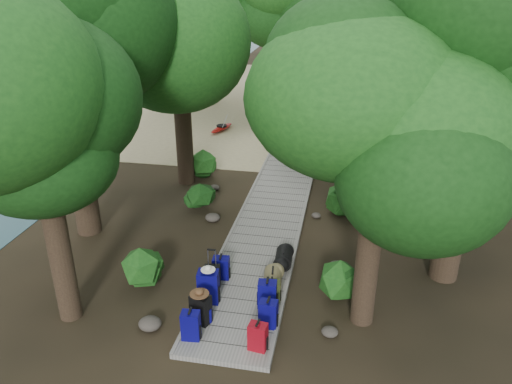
% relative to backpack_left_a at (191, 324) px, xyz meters
% --- Properties ---
extents(ground, '(120.00, 120.00, 0.00)m').
position_rel_backpack_left_a_xyz_m(ground, '(0.72, 4.45, -0.47)').
color(ground, '#322719').
rests_on(ground, ground).
extents(sand_beach, '(40.00, 22.00, 0.02)m').
position_rel_backpack_left_a_xyz_m(sand_beach, '(0.72, 20.45, -0.46)').
color(sand_beach, tan).
rests_on(sand_beach, ground).
extents(distant_hill, '(32.00, 16.00, 12.00)m').
position_rel_backpack_left_a_xyz_m(distant_hill, '(-39.28, 52.45, -0.47)').
color(distant_hill, black).
rests_on(distant_hill, ground).
extents(boardwalk, '(2.00, 12.00, 0.12)m').
position_rel_backpack_left_a_xyz_m(boardwalk, '(0.72, 5.45, -0.41)').
color(boardwalk, gray).
rests_on(boardwalk, ground).
extents(backpack_left_a, '(0.40, 0.29, 0.70)m').
position_rel_backpack_left_a_xyz_m(backpack_left_a, '(0.00, 0.00, 0.00)').
color(backpack_left_a, '#05036B').
rests_on(backpack_left_a, boardwalk).
extents(backpack_left_b, '(0.48, 0.40, 0.75)m').
position_rel_backpack_left_a_xyz_m(backpack_left_b, '(0.05, 0.53, 0.02)').
color(backpack_left_b, black).
rests_on(backpack_left_b, boardwalk).
extents(backpack_left_c, '(0.50, 0.38, 0.86)m').
position_rel_backpack_left_a_xyz_m(backpack_left_c, '(0.01, 1.27, 0.08)').
color(backpack_left_c, '#05036B').
rests_on(backpack_left_c, boardwalk).
extents(backpack_left_d, '(0.42, 0.32, 0.61)m').
position_rel_backpack_left_a_xyz_m(backpack_left_d, '(0.05, 2.24, -0.05)').
color(backpack_left_d, '#05036B').
rests_on(backpack_left_d, boardwalk).
extents(backpack_right_a, '(0.39, 0.30, 0.65)m').
position_rel_backpack_left_a_xyz_m(backpack_right_a, '(1.40, -0.05, -0.02)').
color(backpack_right_a, maroon).
rests_on(backpack_right_a, boardwalk).
extents(backpack_right_b, '(0.39, 0.28, 0.68)m').
position_rel_backpack_left_a_xyz_m(backpack_right_b, '(1.48, 0.67, -0.01)').
color(backpack_right_b, '#05036B').
rests_on(backpack_right_b, boardwalk).
extents(backpack_right_c, '(0.43, 0.32, 0.70)m').
position_rel_backpack_left_a_xyz_m(backpack_right_c, '(1.35, 1.34, -0.00)').
color(backpack_right_c, '#05036B').
rests_on(backpack_right_c, boardwalk).
extents(backpack_right_d, '(0.41, 0.33, 0.56)m').
position_rel_backpack_left_a_xyz_m(backpack_right_d, '(1.41, 1.58, -0.07)').
color(backpack_right_d, '#333D1A').
rests_on(backpack_right_d, boardwalk).
extents(duffel_right_khaki, '(0.49, 0.68, 0.43)m').
position_rel_backpack_left_a_xyz_m(duffel_right_khaki, '(1.34, 2.11, -0.14)').
color(duffel_right_khaki, olive).
rests_on(duffel_right_khaki, boardwalk).
extents(duffel_right_black, '(0.47, 0.70, 0.43)m').
position_rel_backpack_left_a_xyz_m(duffel_right_black, '(1.47, 3.08, -0.14)').
color(duffel_right_black, black).
rests_on(duffel_right_black, boardwalk).
extents(suitcase_on_boardwalk, '(0.39, 0.26, 0.56)m').
position_rel_backpack_left_a_xyz_m(suitcase_on_boardwalk, '(-0.05, 1.85, -0.07)').
color(suitcase_on_boardwalk, black).
rests_on(suitcase_on_boardwalk, boardwalk).
extents(lone_suitcase_on_sand, '(0.48, 0.34, 0.68)m').
position_rel_backpack_left_a_xyz_m(lone_suitcase_on_sand, '(1.08, 12.74, -0.11)').
color(lone_suitcase_on_sand, black).
rests_on(lone_suitcase_on_sand, sand_beach).
extents(hat_brown, '(0.41, 0.41, 0.12)m').
position_rel_backpack_left_a_xyz_m(hat_brown, '(0.05, 0.49, 0.46)').
color(hat_brown, '#51351E').
rests_on(hat_brown, backpack_left_b).
extents(hat_white, '(0.33, 0.33, 0.11)m').
position_rel_backpack_left_a_xyz_m(hat_white, '(0.04, 1.23, 0.57)').
color(hat_white, silver).
rests_on(hat_white, backpack_left_c).
extents(kayak, '(1.77, 3.61, 0.35)m').
position_rel_backpack_left_a_xyz_m(kayak, '(-3.03, 14.21, -0.27)').
color(kayak, '#A0110D').
rests_on(kayak, sand_beach).
extents(sun_lounger, '(0.71, 1.90, 0.60)m').
position_rel_backpack_left_a_xyz_m(sun_lounger, '(4.40, 15.12, -0.15)').
color(sun_lounger, silver).
rests_on(sun_lounger, sand_beach).
extents(tree_right_a, '(4.25, 4.25, 7.09)m').
position_rel_backpack_left_a_xyz_m(tree_right_a, '(3.44, 1.40, 3.08)').
color(tree_right_a, black).
rests_on(tree_right_a, ground).
extents(tree_right_b, '(5.46, 5.46, 9.74)m').
position_rel_backpack_left_a_xyz_m(tree_right_b, '(5.44, 3.51, 4.40)').
color(tree_right_b, black).
rests_on(tree_right_b, ground).
extents(tree_right_c, '(4.73, 4.73, 8.18)m').
position_rel_backpack_left_a_xyz_m(tree_right_c, '(4.76, 5.81, 3.62)').
color(tree_right_c, black).
rests_on(tree_right_c, ground).
extents(tree_right_d, '(5.69, 5.69, 10.44)m').
position_rel_backpack_left_a_xyz_m(tree_right_d, '(6.62, 8.54, 4.75)').
color(tree_right_d, black).
rests_on(tree_right_d, ground).
extents(tree_right_e, '(4.69, 4.69, 8.43)m').
position_rel_backpack_left_a_xyz_m(tree_right_e, '(4.60, 10.94, 3.75)').
color(tree_right_e, black).
rests_on(tree_right_e, ground).
extents(tree_right_f, '(4.99, 4.99, 8.90)m').
position_rel_backpack_left_a_xyz_m(tree_right_f, '(6.90, 13.45, 3.98)').
color(tree_right_f, black).
rests_on(tree_right_f, ground).
extents(tree_left_a, '(4.13, 4.13, 6.88)m').
position_rel_backpack_left_a_xyz_m(tree_left_a, '(-2.90, 0.34, 2.97)').
color(tree_left_a, black).
rests_on(tree_left_a, ground).
extents(tree_left_b, '(5.49, 5.49, 9.88)m').
position_rel_backpack_left_a_xyz_m(tree_left_b, '(-4.39, 4.02, 4.47)').
color(tree_left_b, black).
rests_on(tree_left_b, ground).
extents(tree_left_c, '(4.83, 4.83, 8.41)m').
position_rel_backpack_left_a_xyz_m(tree_left_c, '(-2.75, 8.07, 3.73)').
color(tree_left_c, black).
rests_on(tree_left_c, ground).
extents(tree_back_a, '(5.40, 5.40, 9.35)m').
position_rel_backpack_left_a_xyz_m(tree_back_a, '(-0.74, 18.85, 4.21)').
color(tree_back_a, black).
rests_on(tree_back_a, ground).
extents(tree_back_b, '(5.23, 5.23, 9.34)m').
position_rel_backpack_left_a_xyz_m(tree_back_b, '(2.98, 20.63, 4.20)').
color(tree_back_b, black).
rests_on(tree_back_b, ground).
extents(tree_back_c, '(5.62, 5.62, 10.12)m').
position_rel_backpack_left_a_xyz_m(tree_back_c, '(5.82, 20.08, 4.59)').
color(tree_back_c, black).
rests_on(tree_back_c, ground).
extents(tree_back_d, '(4.87, 4.87, 8.12)m').
position_rel_backpack_left_a_xyz_m(tree_back_d, '(-4.92, 19.51, 3.59)').
color(tree_back_d, black).
rests_on(tree_back_d, ground).
extents(palm_right_a, '(3.99, 3.99, 6.80)m').
position_rel_backpack_left_a_xyz_m(palm_right_a, '(3.48, 9.91, 2.93)').
color(palm_right_a, '#103C12').
rests_on(palm_right_a, ground).
extents(palm_right_b, '(4.40, 4.40, 8.49)m').
position_rel_backpack_left_a_xyz_m(palm_right_b, '(5.58, 15.45, 3.78)').
color(palm_right_b, '#103C12').
rests_on(palm_right_b, ground).
extents(palm_right_c, '(4.69, 4.69, 7.47)m').
position_rel_backpack_left_a_xyz_m(palm_right_c, '(3.01, 16.45, 3.26)').
color(palm_right_c, '#103C12').
rests_on(palm_right_c, ground).
extents(palm_left_a, '(4.65, 4.65, 7.40)m').
position_rel_backpack_left_a_xyz_m(palm_left_a, '(-4.12, 11.28, 3.23)').
color(palm_left_a, '#103C12').
rests_on(palm_left_a, ground).
extents(rock_left_a, '(0.50, 0.45, 0.27)m').
position_rel_backpack_left_a_xyz_m(rock_left_a, '(-1.00, 0.24, -0.33)').
color(rock_left_a, '#4C473F').
rests_on(rock_left_a, ground).
extents(rock_left_b, '(0.38, 0.34, 0.21)m').
position_rel_backpack_left_a_xyz_m(rock_left_b, '(-2.13, 2.34, -0.37)').
color(rock_left_b, '#4C473F').
rests_on(rock_left_b, ground).
extents(rock_left_c, '(0.45, 0.40, 0.25)m').
position_rel_backpack_left_a_xyz_m(rock_left_c, '(-1.01, 5.29, -0.35)').
color(rock_left_c, '#4C473F').
rests_on(rock_left_c, ground).
extents(rock_left_d, '(0.34, 0.31, 0.19)m').
position_rel_backpack_left_a_xyz_m(rock_left_d, '(-1.57, 7.55, -0.38)').
color(rock_left_d, '#4C473F').
rests_on(rock_left_d, ground).
extents(rock_right_a, '(0.35, 0.32, 0.20)m').
position_rel_backpack_left_a_xyz_m(rock_right_a, '(2.78, 0.75, -0.37)').
color(rock_right_a, '#4C473F').
rests_on(rock_right_a, ground).
extents(rock_right_b, '(0.43, 0.39, 0.24)m').
position_rel_backpack_left_a_xyz_m(rock_right_b, '(2.83, 3.29, -0.35)').
color(rock_right_b, '#4C473F').
rests_on(rock_right_b, ground).
extents(rock_right_c, '(0.29, 0.26, 0.16)m').
position_rel_backpack_left_a_xyz_m(rock_right_c, '(2.07, 6.12, -0.39)').
color(rock_right_c, '#4C473F').
rests_on(rock_right_c, ground).
extents(rock_right_d, '(0.53, 0.48, 0.29)m').
position_rel_backpack_left_a_xyz_m(rock_right_d, '(3.25, 8.89, -0.32)').
color(rock_right_d, '#4C473F').
rests_on(rock_right_d, ground).
extents(shrub_left_a, '(1.13, 1.13, 1.02)m').
position_rel_backpack_left_a_xyz_m(shrub_left_a, '(-1.80, 1.76, 0.04)').
color(shrub_left_a, '#164715').
rests_on(shrub_left_a, ground).
extents(shrub_left_b, '(0.99, 0.99, 0.89)m').
position_rel_backpack_left_a_xyz_m(shrub_left_b, '(-1.60, 5.95, -0.03)').
color(shrub_left_b, '#164715').
rests_on(shrub_left_b, ground).
extents(shrub_left_c, '(1.08, 1.08, 0.97)m').
position_rel_backpack_left_a_xyz_m(shrub_left_c, '(-2.17, 8.48, 0.02)').
color(shrub_left_c, '#164715').
rests_on(shrub_left_c, ground).
extents(shrub_right_a, '(1.12, 1.12, 1.01)m').
position_rel_backpack_left_a_xyz_m(shrub_right_a, '(3.04, 2.01, 0.03)').
color(shrub_right_a, '#164715').
rests_on(shrub_right_a, ground).
extents(shrub_right_b, '(1.12, 1.12, 1.01)m').
position_rel_backpack_left_a_xyz_m(shrub_right_b, '(2.97, 6.56, 0.04)').
color(shrub_right_b, '#164715').
rests_on(shrub_right_b, ground).
extents(shrub_right_c, '(0.92, 0.92, 0.83)m').
position_rel_backpack_left_a_xyz_m(shrub_right_c, '(2.75, 10.34, -0.05)').
color(shrub_right_c, '#164715').
rests_on(shrub_right_c, ground).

